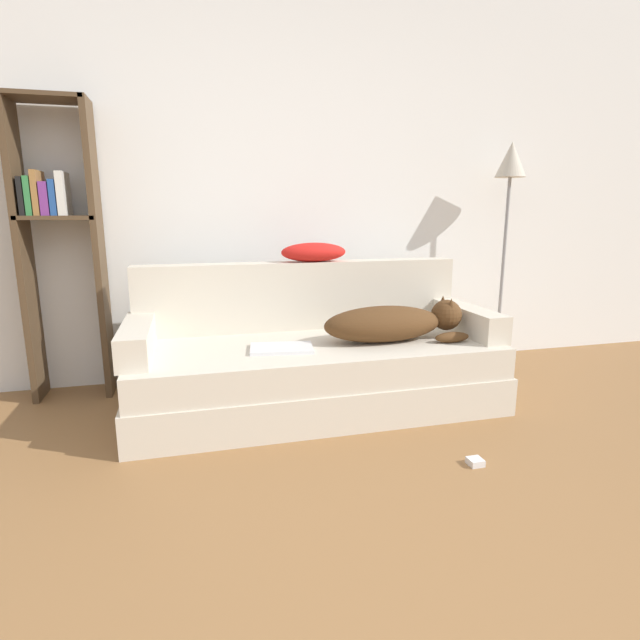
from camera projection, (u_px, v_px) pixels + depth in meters
The scene contains 11 objects.
wall_back at pixel (261, 176), 3.32m from camera, with size 7.03×0.06×2.70m.
couch at pixel (316, 375), 2.91m from camera, with size 2.08×0.89×0.39m.
couch_backrest at pixel (301, 295), 3.17m from camera, with size 2.04×0.15×0.43m.
couch_arm_left at pixel (137, 339), 2.60m from camera, with size 0.15×0.70×0.16m.
couch_arm_right at pixel (467, 319), 3.08m from camera, with size 0.15×0.70×0.16m.
dog at pixel (393, 323), 2.87m from camera, with size 0.84×0.30×0.24m.
laptop at pixel (282, 348), 2.70m from camera, with size 0.37×0.27×0.02m.
throw_pillow at pixel (314, 252), 3.13m from camera, with size 0.41×0.18×0.12m.
bookshelf at pixel (58, 233), 2.92m from camera, with size 0.44×0.26×1.75m.
floor_lamp at pixel (509, 186), 3.50m from camera, with size 0.21×0.21×1.59m.
power_adapter at pixel (475, 462), 2.25m from camera, with size 0.06×0.06×0.03m.
Camera 1 is at (-0.50, -0.77, 1.12)m, focal length 28.00 mm.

